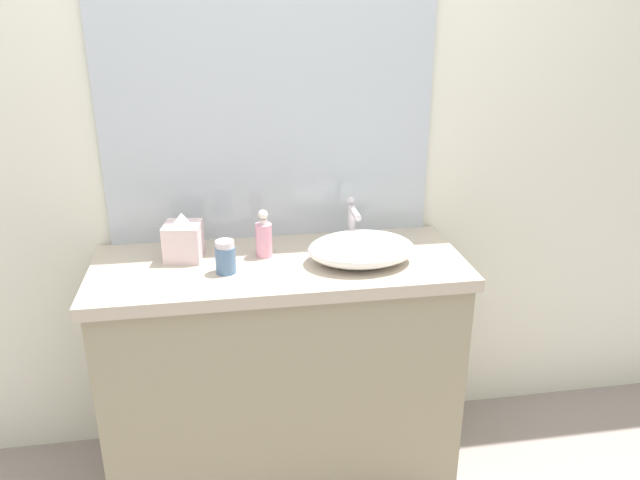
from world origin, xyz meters
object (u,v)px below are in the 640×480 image
(soap_dispenser, at_px, (264,237))
(lotion_bottle, at_px, (225,257))
(tissue_box, at_px, (183,239))
(sink_basin, at_px, (361,249))

(soap_dispenser, bearing_deg, lotion_bottle, -138.83)
(soap_dispenser, xyz_separation_m, tissue_box, (-0.28, 0.02, 0.00))
(soap_dispenser, relative_size, tissue_box, 1.02)
(sink_basin, xyz_separation_m, lotion_bottle, (-0.47, -0.01, 0.01))
(sink_basin, xyz_separation_m, tissue_box, (-0.61, 0.13, 0.02))
(soap_dispenser, bearing_deg, tissue_box, 175.42)
(sink_basin, distance_m, lotion_bottle, 0.47)
(soap_dispenser, distance_m, tissue_box, 0.28)
(soap_dispenser, xyz_separation_m, lotion_bottle, (-0.14, -0.12, -0.02))
(tissue_box, bearing_deg, soap_dispenser, -4.58)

